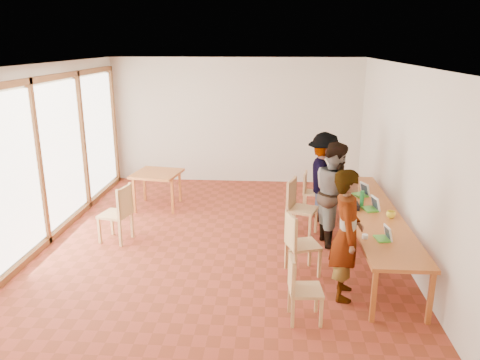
% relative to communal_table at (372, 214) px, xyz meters
% --- Properties ---
extents(ground, '(8.00, 8.00, 0.00)m').
position_rel_communal_table_xyz_m(ground, '(-2.50, 0.07, -0.70)').
color(ground, '#993925').
rests_on(ground, ground).
extents(wall_back, '(6.00, 0.10, 3.00)m').
position_rel_communal_table_xyz_m(wall_back, '(-2.50, 4.07, 0.80)').
color(wall_back, silver).
rests_on(wall_back, ground).
extents(wall_front, '(6.00, 0.10, 3.00)m').
position_rel_communal_table_xyz_m(wall_front, '(-2.50, -3.93, 0.80)').
color(wall_front, silver).
rests_on(wall_front, ground).
extents(wall_right, '(0.10, 8.00, 3.00)m').
position_rel_communal_table_xyz_m(wall_right, '(0.50, 0.07, 0.80)').
color(wall_right, silver).
rests_on(wall_right, ground).
extents(window_wall, '(0.10, 8.00, 3.00)m').
position_rel_communal_table_xyz_m(window_wall, '(-5.46, 0.07, 0.80)').
color(window_wall, white).
rests_on(window_wall, ground).
extents(ceiling, '(6.00, 8.00, 0.04)m').
position_rel_communal_table_xyz_m(ceiling, '(-2.50, 0.07, 2.32)').
color(ceiling, white).
rests_on(ceiling, wall_back).
extents(communal_table, '(0.80, 4.00, 0.75)m').
position_rel_communal_table_xyz_m(communal_table, '(0.00, 0.00, 0.00)').
color(communal_table, '#B75C28').
rests_on(communal_table, ground).
extents(side_table, '(0.90, 0.90, 0.75)m').
position_rel_communal_table_xyz_m(side_table, '(-3.99, 2.03, -0.03)').
color(side_table, '#B75C28').
rests_on(side_table, ground).
extents(chair_near, '(0.43, 0.43, 0.46)m').
position_rel_communal_table_xyz_m(chair_near, '(-1.26, -1.96, -0.17)').
color(chair_near, tan).
rests_on(chair_near, ground).
extents(chair_mid, '(0.56, 0.56, 0.51)m').
position_rel_communal_table_xyz_m(chair_mid, '(-1.23, -0.74, -0.12)').
color(chair_mid, tan).
rests_on(chair_mid, ground).
extents(chair_far, '(0.60, 0.60, 0.54)m').
position_rel_communal_table_xyz_m(chair_far, '(-1.16, 0.78, -0.08)').
color(chair_far, tan).
rests_on(chair_far, ground).
extents(chair_empty, '(0.44, 0.44, 0.43)m').
position_rel_communal_table_xyz_m(chair_empty, '(-0.85, 2.04, -0.21)').
color(chair_empty, tan).
rests_on(chair_empty, ground).
extents(chair_spare, '(0.56, 0.56, 0.53)m').
position_rel_communal_table_xyz_m(chair_spare, '(-4.20, 0.25, -0.09)').
color(chair_spare, tan).
rests_on(chair_spare, ground).
extents(person_near, '(0.49, 0.69, 1.79)m').
position_rel_communal_table_xyz_m(person_near, '(-0.61, -1.33, 0.19)').
color(person_near, gray).
rests_on(person_near, ground).
extents(person_mid, '(0.82, 0.97, 1.77)m').
position_rel_communal_table_xyz_m(person_mid, '(-0.54, 0.50, 0.18)').
color(person_mid, gray).
rests_on(person_mid, ground).
extents(person_far, '(0.72, 1.16, 1.73)m').
position_rel_communal_table_xyz_m(person_far, '(-0.63, 1.52, 0.16)').
color(person_far, gray).
rests_on(person_far, ground).
extents(laptop_near, '(0.23, 0.26, 0.19)m').
position_rel_communal_table_xyz_m(laptop_near, '(-0.06, -1.11, 0.10)').
color(laptop_near, green).
rests_on(laptop_near, communal_table).
extents(laptop_mid, '(0.28, 0.31, 0.22)m').
position_rel_communal_table_xyz_m(laptop_mid, '(0.01, 0.07, 0.11)').
color(laptop_mid, green).
rests_on(laptop_mid, communal_table).
extents(laptop_far, '(0.31, 0.33, 0.22)m').
position_rel_communal_table_xyz_m(laptop_far, '(-0.02, 0.81, 0.11)').
color(laptop_far, green).
rests_on(laptop_far, communal_table).
extents(yellow_mug, '(0.17, 0.17, 0.11)m').
position_rel_communal_table_xyz_m(yellow_mug, '(0.22, -0.27, 0.10)').
color(yellow_mug, yellow).
rests_on(yellow_mug, communal_table).
extents(green_bottle, '(0.07, 0.07, 0.28)m').
position_rel_communal_table_xyz_m(green_bottle, '(-0.14, 0.19, 0.19)').
color(green_bottle, '#1D7733').
rests_on(green_bottle, communal_table).
extents(clear_glass, '(0.07, 0.07, 0.09)m').
position_rel_communal_table_xyz_m(clear_glass, '(-0.21, 0.89, 0.09)').
color(clear_glass, silver).
rests_on(clear_glass, communal_table).
extents(condiment_cup, '(0.08, 0.08, 0.06)m').
position_rel_communal_table_xyz_m(condiment_cup, '(-0.32, -1.10, 0.08)').
color(condiment_cup, white).
rests_on(condiment_cup, communal_table).
extents(pink_phone, '(0.05, 0.10, 0.01)m').
position_rel_communal_table_xyz_m(pink_phone, '(-0.10, 0.14, 0.05)').
color(pink_phone, '#CD3D57').
rests_on(pink_phone, communal_table).
extents(black_pouch, '(0.16, 0.26, 0.09)m').
position_rel_communal_table_xyz_m(black_pouch, '(-0.28, 0.12, 0.09)').
color(black_pouch, black).
rests_on(black_pouch, communal_table).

